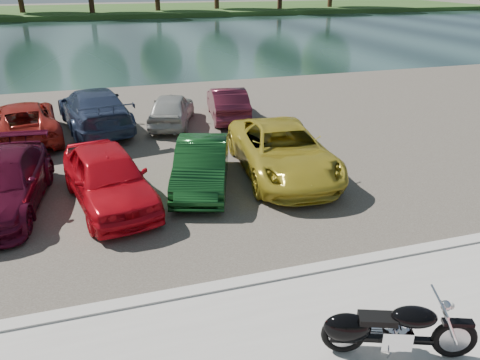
{
  "coord_description": "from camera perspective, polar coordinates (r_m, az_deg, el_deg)",
  "views": [
    {
      "loc": [
        -3.42,
        -4.98,
        5.47
      ],
      "look_at": [
        -0.55,
        4.44,
        1.1
      ],
      "focal_mm": 35.0,
      "sensor_mm": 36.0,
      "label": 1
    }
  ],
  "objects": [
    {
      "name": "far_bank",
      "position": [
        77.23,
        -15.25,
        19.3
      ],
      "size": [
        120.0,
        24.0,
        0.6
      ],
      "primitive_type": "cube",
      "color": "#254418",
      "rests_on": "ground"
    },
    {
      "name": "car_12",
      "position": [
        18.43,
        -8.36,
        8.55
      ],
      "size": [
        2.52,
        3.93,
        1.25
      ],
      "primitive_type": "imported",
      "rotation": [
        0.0,
        0.0,
        2.83
      ],
      "color": "#ACAEA9",
      "rests_on": "parking_lot"
    },
    {
      "name": "car_6",
      "position": [
        13.62,
        5.22,
        3.6
      ],
      "size": [
        2.83,
        5.4,
        1.45
      ],
      "primitive_type": "imported",
      "rotation": [
        0.0,
        0.0,
        -0.08
      ],
      "color": "gold",
      "rests_on": "parking_lot"
    },
    {
      "name": "car_5",
      "position": [
        12.8,
        -4.69,
        1.86
      ],
      "size": [
        2.43,
        4.13,
        1.28
      ],
      "primitive_type": "imported",
      "rotation": [
        0.0,
        0.0,
        -0.29
      ],
      "color": "#103B17",
      "rests_on": "parking_lot"
    },
    {
      "name": "car_13",
      "position": [
        19.06,
        -1.54,
        9.34
      ],
      "size": [
        1.85,
        4.01,
        1.27
      ],
      "primitive_type": "imported",
      "rotation": [
        0.0,
        0.0,
        3.01
      ],
      "color": "#4C1422",
      "rests_on": "parking_lot"
    },
    {
      "name": "kerb",
      "position": [
        9.47,
        7.67,
        -11.11
      ],
      "size": [
        60.0,
        0.3,
        0.14
      ],
      "primitive_type": "cube",
      "color": "#ACA9A2",
      "rests_on": "ground"
    },
    {
      "name": "car_11",
      "position": [
        18.54,
        -17.35,
        8.28
      ],
      "size": [
        3.02,
        5.6,
        1.54
      ],
      "primitive_type": "imported",
      "rotation": [
        0.0,
        0.0,
        3.31
      ],
      "color": "navy",
      "rests_on": "parking_lot"
    },
    {
      "name": "parking_lot",
      "position": [
        17.23,
        -4.63,
        5.39
      ],
      "size": [
        60.0,
        18.0,
        0.04
      ],
      "primitive_type": "cube",
      "color": "#433D36",
      "rests_on": "ground"
    },
    {
      "name": "car_10",
      "position": [
        18.22,
        -24.91,
        6.53
      ],
      "size": [
        2.92,
        5.1,
        1.34
      ],
      "primitive_type": "imported",
      "rotation": [
        0.0,
        0.0,
        3.29
      ],
      "color": "maroon",
      "rests_on": "parking_lot"
    },
    {
      "name": "river",
      "position": [
        45.44,
        -13.05,
        16.42
      ],
      "size": [
        120.0,
        40.0,
        0.0
      ],
      "primitive_type": "cube",
      "color": "#182B29",
      "rests_on": "ground"
    },
    {
      "name": "car_3",
      "position": [
        12.94,
        -27.09,
        -0.4
      ],
      "size": [
        2.36,
        4.83,
        1.35
      ],
      "primitive_type": "imported",
      "rotation": [
        0.0,
        0.0,
        -0.1
      ],
      "color": "#4E0B21",
      "rests_on": "parking_lot"
    },
    {
      "name": "motorcycle",
      "position": [
        7.7,
        17.21,
        -16.99
      ],
      "size": [
        2.24,
        1.09,
        1.05
      ],
      "rotation": [
        0.0,
        0.0,
        -0.36
      ],
      "color": "black",
      "rests_on": "promenade"
    },
    {
      "name": "ground",
      "position": [
        8.15,
        13.69,
        -19.07
      ],
      "size": [
        200.0,
        200.0,
        0.0
      ],
      "primitive_type": "plane",
      "color": "#595447",
      "rests_on": "ground"
    },
    {
      "name": "car_4",
      "position": [
        12.19,
        -15.79,
        0.31
      ],
      "size": [
        2.57,
        4.58,
        1.47
      ],
      "primitive_type": "imported",
      "rotation": [
        0.0,
        0.0,
        0.2
      ],
      "color": "red",
      "rests_on": "parking_lot"
    }
  ]
}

